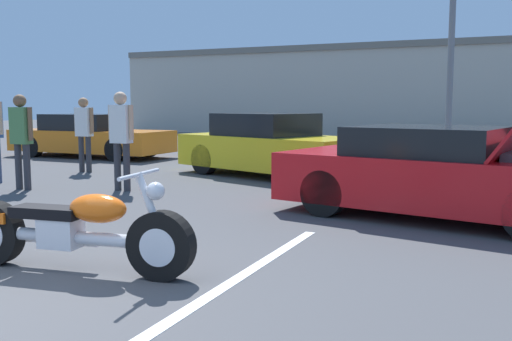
% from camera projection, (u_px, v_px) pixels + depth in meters
% --- Properties ---
extents(parking_stripe_middle, '(0.12, 5.51, 0.01)m').
position_uv_depth(parking_stripe_middle, '(193.00, 307.00, 4.28)').
color(parking_stripe_middle, white).
rests_on(parking_stripe_middle, ground).
extents(far_building, '(32.00, 4.20, 4.40)m').
position_uv_depth(far_building, '(428.00, 87.00, 27.51)').
color(far_building, '#B2AD9E').
rests_on(far_building, ground).
extents(light_pole, '(1.21, 0.28, 7.92)m').
position_uv_depth(light_pole, '(456.00, 3.00, 16.04)').
color(light_pole, slate).
rests_on(light_pole, ground).
extents(motorcycle, '(2.35, 0.70, 0.94)m').
position_uv_depth(motorcycle, '(73.00, 231.00, 5.16)').
color(motorcycle, black).
rests_on(motorcycle, ground).
extents(show_car_hood_open, '(4.48, 2.71, 2.05)m').
position_uv_depth(show_car_hood_open, '(442.00, 172.00, 7.64)').
color(show_car_hood_open, red).
rests_on(show_car_hood_open, ground).
extents(parked_car_left_row, '(4.79, 1.76, 1.24)m').
position_uv_depth(parked_car_left_row, '(90.00, 137.00, 16.47)').
color(parked_car_left_row, orange).
rests_on(parked_car_left_row, ground).
extents(parked_car_mid_row, '(4.42, 2.99, 1.33)m').
position_uv_depth(parked_car_mid_row, '(270.00, 146.00, 12.10)').
color(parked_car_mid_row, yellow).
rests_on(parked_car_mid_row, ground).
extents(spectator_near_motorcycle, '(0.52, 0.22, 1.67)m').
position_uv_depth(spectator_near_motorcycle, '(84.00, 128.00, 12.70)').
color(spectator_near_motorcycle, '#333338').
rests_on(spectator_near_motorcycle, ground).
extents(spectator_midground, '(0.52, 0.23, 1.74)m').
position_uv_depth(spectator_midground, '(121.00, 132.00, 9.96)').
color(spectator_midground, '#333338').
rests_on(spectator_midground, ground).
extents(spectator_far_lot, '(0.52, 0.22, 1.69)m').
position_uv_depth(spectator_far_lot, '(21.00, 133.00, 10.07)').
color(spectator_far_lot, '#333338').
rests_on(spectator_far_lot, ground).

